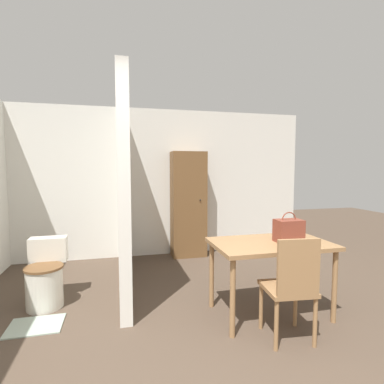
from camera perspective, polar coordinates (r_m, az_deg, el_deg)
wall_back at (r=5.21m, az=-7.53°, el=1.75°), size 5.45×0.12×2.50m
partition_wall at (r=3.96m, az=-13.18°, el=0.73°), size 0.12×2.32×2.50m
dining_table at (r=3.21m, az=14.72°, el=-10.68°), size 1.18×0.72×0.76m
wooden_chair at (r=2.82m, az=18.39°, el=-16.49°), size 0.44×0.44×0.94m
toilet at (r=3.78m, az=-26.13°, el=-14.39°), size 0.40×0.55×0.71m
handbag at (r=3.21m, az=17.93°, el=-6.99°), size 0.27×0.18×0.31m
wooden_cabinet at (r=5.10m, az=-0.69°, el=-2.35°), size 0.58×0.37×1.78m
bath_mat at (r=3.47m, az=-27.65°, el=-21.63°), size 0.49×0.37×0.01m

